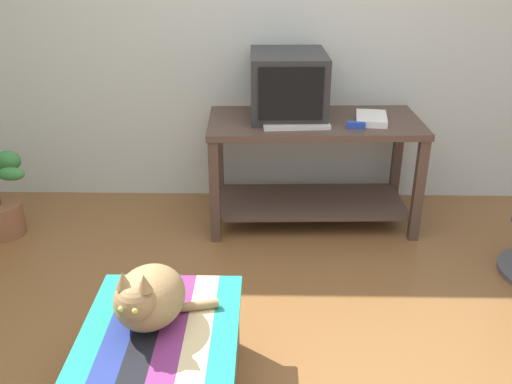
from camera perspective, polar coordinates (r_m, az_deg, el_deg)
back_wall at (r=3.85m, az=1.50°, el=17.93°), size 8.00×0.10×2.60m
desk at (r=3.62m, az=5.83°, el=3.95°), size 1.35×0.67×0.70m
tv_monitor at (r=3.56m, az=3.27°, el=10.77°), size 0.48×0.54×0.40m
keyboard at (r=3.40m, az=4.10°, el=6.84°), size 0.41×0.18×0.02m
book at (r=3.56m, az=11.66°, el=7.34°), size 0.22×0.29×0.04m
ottoman_with_blanket at (r=2.41m, az=-9.36°, el=-16.52°), size 0.61×0.70×0.36m
cat at (r=2.23m, az=-10.90°, el=-10.49°), size 0.42×0.39×0.30m
stapler at (r=3.41m, az=10.14°, el=6.73°), size 0.11×0.05×0.04m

